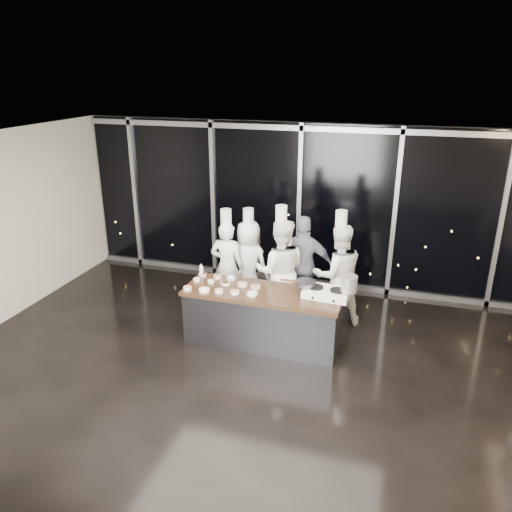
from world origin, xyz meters
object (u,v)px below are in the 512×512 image
Objects in this scene: chef_center at (280,271)px; stock_pot at (349,284)px; frying_pan at (305,283)px; chef_right at (338,274)px; guest at (303,266)px; chef_far_left at (227,265)px; demo_counter at (263,317)px; stove at (326,293)px; chef_left at (249,263)px.

stock_pot is at bearing 135.61° from chef_center.
chef_right reaches higher than frying_pan.
guest is (-0.92, 1.12, -0.26)m from stock_pot.
chef_center is at bearing 149.20° from stock_pot.
chef_far_left reaches higher than guest.
chef_right reaches higher than stock_pot.
chef_right is at bearing 45.40° from demo_counter.
frying_pan is at bearing 41.81° from chef_right.
demo_counter is at bearing -170.02° from stove.
stove is 0.38× the size of chef_far_left.
chef_left is 1.68m from chef_right.
chef_center reaches higher than chef_right.
chef_right is (0.38, 0.88, -0.17)m from frying_pan.
demo_counter is 1.34× the size of chef_left.
frying_pan is 0.97m from chef_right.
stock_pot is at bearing 164.67° from chef_left.
chef_left is at bearing 148.70° from stock_pot.
chef_left is at bearing 147.92° from stove.
stock_pot is at bearing 121.98° from guest.
stock_pot is 1.48m from guest.
chef_left reaches higher than frying_pan.
chef_center is at bearing 163.80° from chef_left.
frying_pan is 2.30× the size of stock_pot.
chef_right is (0.63, -0.19, -0.00)m from guest.
stock_pot is 1.46m from chef_center.
guest is at bearing 129.31° from stock_pot.
chef_far_left is at bearing 58.64° from chef_left.
chef_far_left is at bearing 155.84° from frying_pan.
chef_center reaches higher than stove.
chef_left is 1.03m from guest.
chef_far_left is (-0.96, 0.99, 0.39)m from demo_counter.
chef_center is at bearing -13.19° from chef_right.
demo_counter is 1.48m from stock_pot.
chef_far_left reaches higher than frying_pan.
demo_counter is 1.43m from chef_far_left.
stove is 2.89× the size of stock_pot.
chef_left is (0.31, 0.29, -0.03)m from chef_far_left.
stock_pot is at bearing -0.88° from frying_pan.
stock_pot is 2.45m from chef_far_left.
chef_left is at bearing -139.49° from chef_far_left.
demo_counter is at bearing 131.99° from chef_far_left.
stove is 0.39× the size of guest.
demo_counter is 1.10m from stove.
guest is (1.02, -0.06, 0.08)m from chef_left.
stock_pot is (0.67, -0.05, 0.10)m from frying_pan.
demo_counter is 1.19× the size of chef_center.
chef_center reaches higher than demo_counter.
demo_counter is 1.51m from chef_right.
chef_right is at bearing -172.59° from chef_left.
stock_pot is at bearing 156.22° from chef_far_left.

